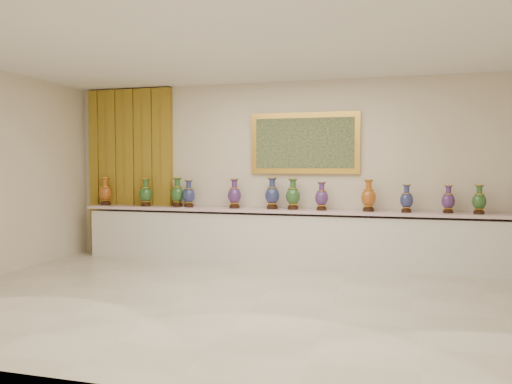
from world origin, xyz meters
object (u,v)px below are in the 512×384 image
at_px(vase_0, 105,193).
at_px(vase_2, 178,194).
at_px(counter, 293,238).
at_px(vase_1, 146,194).

xyz_separation_m(vase_0, vase_2, (1.41, -0.01, 0.00)).
distance_m(counter, vase_2, 2.15).
bearing_deg(counter, vase_1, -178.98).
xyz_separation_m(vase_1, vase_2, (0.58, 0.04, 0.01)).
height_order(counter, vase_2, vase_2).
height_order(vase_1, vase_2, vase_2).
xyz_separation_m(counter, vase_1, (-2.62, -0.05, 0.68)).
bearing_deg(vase_1, counter, 1.02).
bearing_deg(vase_2, vase_1, -175.87).
xyz_separation_m(vase_0, vase_1, (0.83, -0.05, -0.01)).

